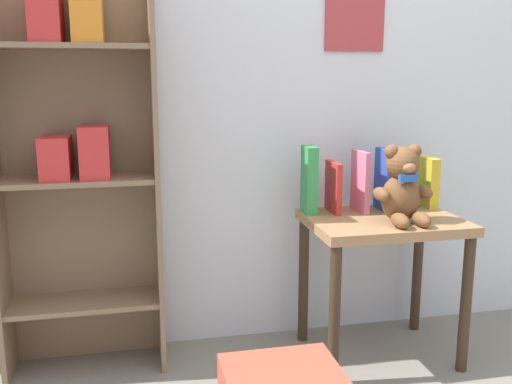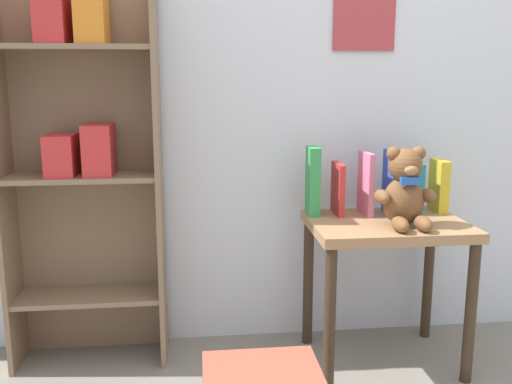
# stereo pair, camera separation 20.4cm
# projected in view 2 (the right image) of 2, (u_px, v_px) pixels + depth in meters

# --- Properties ---
(wall_back) EXTENTS (4.80, 0.07, 2.50)m
(wall_back) POSITION_uv_depth(u_px,v_px,m) (331.00, 27.00, 2.20)
(wall_back) COLOR silver
(wall_back) RESTS_ON ground_plane
(bookshelf_side) EXTENTS (0.56, 0.23, 1.41)m
(bookshelf_side) POSITION_uv_depth(u_px,v_px,m) (83.00, 149.00, 2.06)
(bookshelf_side) COLOR #7F664C
(bookshelf_side) RESTS_ON ground_plane
(display_table) EXTENTS (0.56, 0.42, 0.55)m
(display_table) POSITION_uv_depth(u_px,v_px,m) (386.00, 246.00, 2.08)
(display_table) COLOR #9E754C
(display_table) RESTS_ON ground_plane
(teddy_bear) EXTENTS (0.21, 0.19, 0.28)m
(teddy_bear) POSITION_uv_depth(u_px,v_px,m) (405.00, 190.00, 1.97)
(teddy_bear) COLOR brown
(teddy_bear) RESTS_ON display_table
(book_standing_green) EXTENTS (0.05, 0.11, 0.26)m
(book_standing_green) POSITION_uv_depth(u_px,v_px,m) (313.00, 181.00, 2.14)
(book_standing_green) COLOR #33934C
(book_standing_green) RESTS_ON display_table
(book_standing_red) EXTENTS (0.02, 0.15, 0.19)m
(book_standing_red) POSITION_uv_depth(u_px,v_px,m) (339.00, 189.00, 2.15)
(book_standing_red) COLOR red
(book_standing_red) RESTS_ON display_table
(book_standing_pink) EXTENTS (0.02, 0.14, 0.24)m
(book_standing_pink) POSITION_uv_depth(u_px,v_px,m) (366.00, 183.00, 2.14)
(book_standing_pink) COLOR #D17093
(book_standing_pink) RESTS_ON display_table
(book_standing_blue) EXTENTS (0.03, 0.12, 0.24)m
(book_standing_blue) POSITION_uv_depth(u_px,v_px,m) (391.00, 182.00, 2.16)
(book_standing_blue) COLOR #2D51B7
(book_standing_blue) RESTS_ON display_table
(book_standing_teal) EXTENTS (0.03, 0.11, 0.19)m
(book_standing_teal) POSITION_uv_depth(u_px,v_px,m) (416.00, 188.00, 2.17)
(book_standing_teal) COLOR teal
(book_standing_teal) RESTS_ON display_table
(book_standing_yellow) EXTENTS (0.04, 0.13, 0.20)m
(book_standing_yellow) POSITION_uv_depth(u_px,v_px,m) (439.00, 185.00, 2.21)
(book_standing_yellow) COLOR gold
(book_standing_yellow) RESTS_ON display_table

